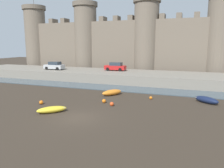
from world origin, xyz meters
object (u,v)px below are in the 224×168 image
Objects in this scene: mooring_buoy_off_centre at (41,102)px; car_quay_centre_west at (54,66)px; mooring_buoy_near_channel at (151,98)px; rowboat_foreground_left at (52,109)px; rowboat_midflat_centre at (207,100)px; mooring_buoy_near_shore at (104,101)px; rowboat_midflat_right at (112,92)px; car_quay_east at (115,67)px; mooring_buoy_mid_mud at (112,104)px.

car_quay_centre_west is at bearing 120.20° from mooring_buoy_off_centre.
rowboat_foreground_left is at bearing -133.60° from mooring_buoy_near_channel.
rowboat_midflat_centre reaches higher than mooring_buoy_off_centre.
rowboat_midflat_centre is 6.46m from mooring_buoy_near_channel.
mooring_buoy_near_shore is 7.21m from mooring_buoy_off_centre.
rowboat_midflat_centre is (14.85, 9.27, 0.07)m from rowboat_foreground_left.
rowboat_midflat_right is 0.76× the size of car_quay_east.
mooring_buoy_near_shore is at bearing -143.80° from mooring_buoy_near_channel.
mooring_buoy_near_shore is 22.50m from car_quay_centre_west.
mooring_buoy_near_channel is at bearing 46.40° from rowboat_foreground_left.
rowboat_midflat_centre is 19.19m from mooring_buoy_off_centre.
mooring_buoy_near_channel is 0.84× the size of mooring_buoy_mid_mud.
rowboat_foreground_left reaches higher than mooring_buoy_near_shore.
car_quay_east is (-4.13, 13.33, 2.09)m from rowboat_midflat_right.
mooring_buoy_mid_mud is (1.79, -4.97, -0.17)m from rowboat_midflat_right.
mooring_buoy_near_shore is at bearing -83.25° from rowboat_midflat_right.
car_quay_centre_west reaches higher than rowboat_midflat_right.
rowboat_midflat_centre reaches higher than mooring_buoy_near_shore.
mooring_buoy_near_channel is 6.04m from mooring_buoy_near_shore.
mooring_buoy_near_shore is at bearing -160.51° from rowboat_midflat_centre.
rowboat_midflat_centre reaches higher than mooring_buoy_mid_mud.
mooring_buoy_near_shore is at bearing -75.14° from car_quay_east.
rowboat_midflat_centre is 30.23m from car_quay_centre_west.
car_quay_east is at bearing 107.93° from mooring_buoy_mid_mud.
car_quay_centre_west is at bearing 159.20° from rowboat_midflat_centre.
rowboat_foreground_left is 0.89× the size of rowboat_midflat_right.
rowboat_foreground_left reaches higher than mooring_buoy_mid_mud.
rowboat_midflat_right is 0.76× the size of car_quay_centre_west.
car_quay_centre_west reaches higher than mooring_buoy_near_channel.
mooring_buoy_mid_mud is (-10.01, -4.92, -0.17)m from rowboat_midflat_centre.
mooring_buoy_mid_mud is at bearing -72.07° from car_quay_east.
car_quay_centre_west is at bearing 152.87° from mooring_buoy_near_channel.
mooring_buoy_off_centre reaches higher than mooring_buoy_near_channel.
car_quay_east reaches higher than rowboat_midflat_right.
mooring_buoy_off_centre is (-6.53, -3.05, 0.00)m from mooring_buoy_near_shore.
mooring_buoy_mid_mud is at bearing 15.28° from mooring_buoy_off_centre.
rowboat_midflat_centre is 11.15m from mooring_buoy_mid_mud.
rowboat_foreground_left is 22.78m from car_quay_east.
mooring_buoy_near_channel is 0.09× the size of car_quay_centre_west.
rowboat_midflat_right is 6.85× the size of mooring_buoy_mid_mud.
mooring_buoy_mid_mud reaches higher than mooring_buoy_near_shore.
rowboat_foreground_left is at bearing -148.03° from rowboat_midflat_centre.
mooring_buoy_mid_mud is 19.37m from car_quay_east.
car_quay_east is 12.55m from car_quay_centre_west.
mooring_buoy_near_channel is at bearing 51.46° from mooring_buoy_mid_mud.
car_quay_centre_west is (-16.87, 14.71, 2.26)m from mooring_buoy_near_shore.
car_quay_east is at bearing 107.23° from rowboat_midflat_right.
rowboat_midflat_right is at bearing 174.78° from mooring_buoy_near_channel.
car_quay_east reaches higher than mooring_buoy_near_channel.
mooring_buoy_off_centre is (-17.85, -7.06, -0.17)m from rowboat_midflat_centre.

